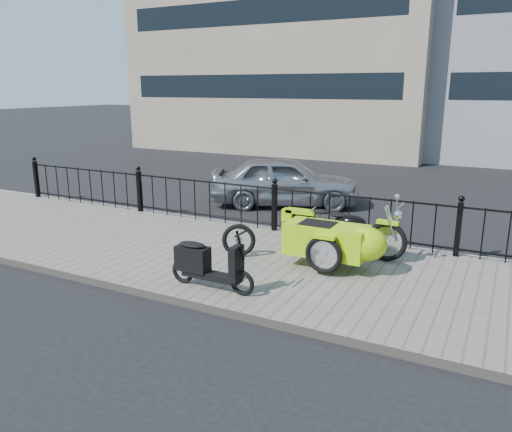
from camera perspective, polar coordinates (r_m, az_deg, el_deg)
The scene contains 9 objects.
ground at distance 9.19m, azimuth -1.39°, elevation -4.34°, with size 120.00×120.00×0.00m, color black.
sidewalk at distance 8.76m, azimuth -2.97°, elevation -4.90°, with size 30.00×3.80×0.12m, color #6E675D.
curb at distance 10.39m, azimuth 2.42°, elevation -1.74°, with size 30.00×0.10×0.12m, color gray.
iron_fence at distance 10.14m, azimuth 2.12°, elevation 0.92°, with size 14.11×0.11×1.08m.
building_tan at distance 25.89m, azimuth 4.28°, elevation 21.21°, with size 14.00×8.01×12.00m.
motorcycle_sidecar at distance 8.18m, azimuth 9.53°, elevation -2.55°, with size 2.28×1.48×0.98m.
scooter at distance 7.29m, azimuth -5.76°, elevation -5.48°, with size 1.39×0.40×0.94m.
spare_tire at distance 8.59m, azimuth -1.98°, elevation -2.79°, with size 0.59×0.59×0.08m, color black.
sedan_car at distance 12.80m, azimuth 3.33°, elevation 3.99°, with size 1.50×3.73×1.27m, color #A3A6AA.
Camera 1 is at (4.19, -7.62, 2.97)m, focal length 35.00 mm.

